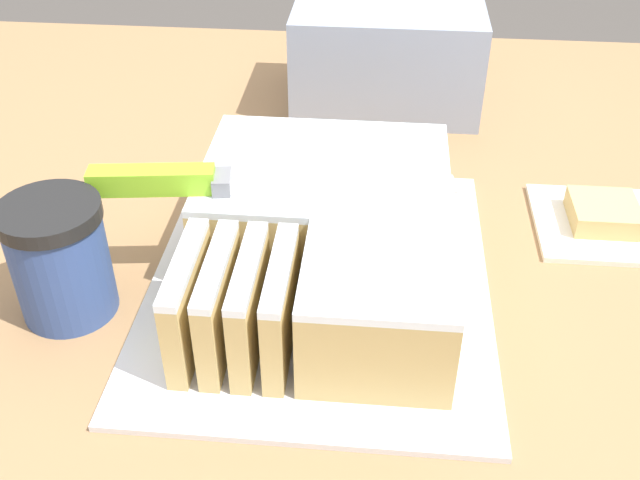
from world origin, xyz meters
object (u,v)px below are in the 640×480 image
coffee_cup (60,259)px  brownie (604,213)px  cake_board (320,280)px  knife (200,182)px  storage_box (387,55)px  cake (327,235)px

coffee_cup → brownie: bearing=19.3°
brownie → cake_board: bearing=-157.1°
cake_board → brownie: 0.31m
cake_board → brownie: bearing=22.9°
knife → storage_box: 0.42m
cake → coffee_cup: bearing=-164.1°
storage_box → knife: bearing=-112.0°
brownie → cake: bearing=-158.1°
coffee_cup → brownie: 0.54m
cake_board → storage_box: storage_box is taller
cake → cake_board: bearing=-125.4°
coffee_cup → brownie: (0.50, 0.18, -0.04)m
cake → knife: bearing=-178.7°
cake → knife: (-0.11, -0.00, 0.05)m
cake_board → cake: size_ratio=1.27×
cake_board → storage_box: size_ratio=1.60×
brownie → storage_box: 0.37m
cake → coffee_cup: coffee_cup is taller
cake_board → cake: bearing=54.6°
brownie → storage_box: bearing=130.0°
knife → storage_box: storage_box is taller
cake → storage_box: (0.05, 0.39, 0.02)m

